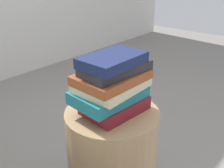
{
  "coord_description": "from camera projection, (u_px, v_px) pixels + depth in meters",
  "views": [
    {
      "loc": [
        -0.74,
        -0.63,
        1.13
      ],
      "look_at": [
        0.0,
        0.0,
        0.69
      ],
      "focal_mm": 42.24,
      "sensor_mm": 36.0,
      "label": 1
    }
  ],
  "objects": [
    {
      "name": "book_cream",
      "position": [
        112.0,
        85.0,
        1.06
      ],
      "size": [
        0.28,
        0.21,
        0.03
      ],
      "primitive_type": "cube",
      "rotation": [
        0.0,
        0.0,
        0.01
      ],
      "color": "beige",
      "rests_on": "book_teal"
    },
    {
      "name": "book_charcoal",
      "position": [
        116.0,
        68.0,
        1.03
      ],
      "size": [
        0.29,
        0.18,
        0.04
      ],
      "primitive_type": "cube",
      "rotation": [
        0.0,
        0.0,
        -0.11
      ],
      "color": "#28282D",
      "rests_on": "book_rust"
    },
    {
      "name": "book_navy",
      "position": [
        113.0,
        60.0,
        1.0
      ],
      "size": [
        0.26,
        0.16,
        0.04
      ],
      "primitive_type": "cube",
      "rotation": [
        0.0,
        0.0,
        -0.01
      ],
      "color": "#19234C",
      "rests_on": "book_charcoal"
    },
    {
      "name": "book_rust",
      "position": [
        111.0,
        77.0,
        1.05
      ],
      "size": [
        0.3,
        0.21,
        0.04
      ],
      "primitive_type": "cube",
      "rotation": [
        0.0,
        0.0,
        -0.04
      ],
      "color": "#994723",
      "rests_on": "book_cream"
    },
    {
      "name": "side_table",
      "position": [
        112.0,
        164.0,
        1.23
      ],
      "size": [
        0.4,
        0.4,
        0.56
      ],
      "primitive_type": "cylinder",
      "color": "tan",
      "rests_on": "ground_plane"
    },
    {
      "name": "book_teal",
      "position": [
        109.0,
        94.0,
        1.08
      ],
      "size": [
        0.31,
        0.22,
        0.05
      ],
      "primitive_type": "cube",
      "rotation": [
        0.0,
        0.0,
        -0.08
      ],
      "color": "#1E727F",
      "rests_on": "book_maroon"
    },
    {
      "name": "book_maroon",
      "position": [
        115.0,
        105.0,
        1.11
      ],
      "size": [
        0.27,
        0.2,
        0.06
      ],
      "primitive_type": "cube",
      "rotation": [
        0.0,
        0.0,
        -0.09
      ],
      "color": "maroon",
      "rests_on": "side_table"
    }
  ]
}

